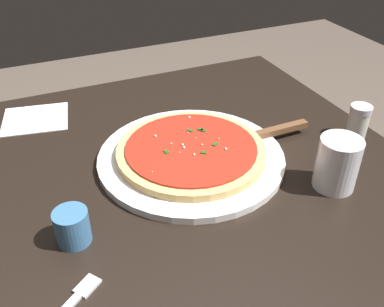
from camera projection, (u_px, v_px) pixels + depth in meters
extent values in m
cube|color=black|center=(243.00, 170.00, 1.48)|extent=(0.06, 0.06, 0.69)
cube|color=black|center=(167.00, 172.00, 0.87)|extent=(0.95, 0.86, 0.03)
cylinder|color=white|center=(192.00, 159.00, 0.87)|extent=(0.38, 0.38, 0.01)
cylinder|color=#DBB26B|center=(192.00, 152.00, 0.86)|extent=(0.30, 0.30, 0.02)
cylinder|color=red|center=(192.00, 148.00, 0.86)|extent=(0.26, 0.26, 0.00)
sphere|color=#EFEACC|center=(180.00, 153.00, 0.84)|extent=(0.00, 0.00, 0.00)
sphere|color=#EFEACC|center=(189.00, 117.00, 0.95)|extent=(0.01, 0.01, 0.01)
sphere|color=#EFEACC|center=(202.00, 145.00, 0.86)|extent=(0.00, 0.00, 0.00)
sphere|color=#EFEACC|center=(152.00, 172.00, 0.79)|extent=(0.00, 0.00, 0.00)
sphere|color=#EFEACC|center=(196.00, 138.00, 0.88)|extent=(0.00, 0.00, 0.00)
sphere|color=#EFEACC|center=(171.00, 144.00, 0.87)|extent=(0.00, 0.00, 0.00)
sphere|color=#EFEACC|center=(194.00, 154.00, 0.83)|extent=(0.00, 0.00, 0.00)
sphere|color=#EFEACC|center=(184.00, 147.00, 0.86)|extent=(0.01, 0.01, 0.01)
sphere|color=#EFEACC|center=(182.00, 145.00, 0.86)|extent=(0.01, 0.01, 0.01)
sphere|color=#EFEACC|center=(218.00, 138.00, 0.88)|extent=(0.00, 0.00, 0.00)
sphere|color=#EFEACC|center=(188.00, 133.00, 0.90)|extent=(0.00, 0.00, 0.00)
sphere|color=#EFEACC|center=(157.00, 136.00, 0.89)|extent=(0.01, 0.01, 0.01)
sphere|color=#EFEACC|center=(226.00, 149.00, 0.85)|extent=(0.01, 0.01, 0.01)
cube|color=#23561E|center=(200.00, 129.00, 0.91)|extent=(0.01, 0.01, 0.00)
cube|color=#23561E|center=(215.00, 144.00, 0.86)|extent=(0.01, 0.01, 0.00)
cube|color=#23561E|center=(204.00, 152.00, 0.84)|extent=(0.01, 0.01, 0.00)
cube|color=#23561E|center=(203.00, 130.00, 0.91)|extent=(0.01, 0.01, 0.00)
cube|color=#23561E|center=(165.00, 152.00, 0.84)|extent=(0.01, 0.01, 0.00)
cube|color=#23561E|center=(190.00, 130.00, 0.91)|extent=(0.01, 0.01, 0.00)
cube|color=silver|center=(237.00, 143.00, 0.90)|extent=(0.09, 0.07, 0.00)
cube|color=brown|center=(281.00, 130.00, 0.94)|extent=(0.13, 0.02, 0.01)
cylinder|color=silver|center=(337.00, 164.00, 0.78)|extent=(0.08, 0.08, 0.10)
cylinder|color=teal|center=(72.00, 227.00, 0.68)|extent=(0.06, 0.06, 0.06)
cube|color=white|center=(35.00, 119.00, 1.02)|extent=(0.17, 0.16, 0.00)
cube|color=silver|center=(87.00, 286.00, 0.62)|extent=(0.04, 0.04, 0.00)
cylinder|color=silver|center=(358.00, 124.00, 0.94)|extent=(0.04, 0.04, 0.06)
cylinder|color=silver|center=(361.00, 109.00, 0.92)|extent=(0.05, 0.05, 0.01)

